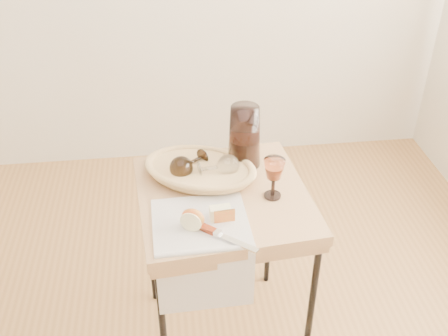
{
  "coord_description": "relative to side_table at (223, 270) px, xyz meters",
  "views": [
    {
      "loc": [
        0.17,
        -1.11,
        1.85
      ],
      "look_at": [
        0.34,
        0.34,
        0.86
      ],
      "focal_mm": 42.85,
      "sensor_mm": 36.0,
      "label": 1
    }
  ],
  "objects": [
    {
      "name": "goblet_lying_b",
      "position": [
        -0.02,
        0.09,
        0.42
      ],
      "size": [
        0.14,
        0.1,
        0.08
      ],
      "primitive_type": null,
      "rotation": [
        0.0,
        0.0,
        0.12
      ],
      "color": "white",
      "rests_on": "bread_basket"
    },
    {
      "name": "wine_goblet",
      "position": [
        0.17,
        -0.04,
        0.45
      ],
      "size": [
        0.09,
        0.09,
        0.15
      ],
      "primitive_type": null,
      "rotation": [
        0.0,
        0.0,
        -0.27
      ],
      "color": "white",
      "rests_on": "side_table"
    },
    {
      "name": "tea_towel",
      "position": [
        -0.09,
        -0.15,
        0.37
      ],
      "size": [
        0.31,
        0.28,
        0.01
      ],
      "primitive_type": "cube",
      "rotation": [
        0.0,
        0.0,
        0.03
      ],
      "color": "silver",
      "rests_on": "side_table"
    },
    {
      "name": "bread_basket",
      "position": [
        -0.07,
        0.11,
        0.4
      ],
      "size": [
        0.43,
        0.37,
        0.05
      ],
      "primitive_type": null,
      "rotation": [
        0.0,
        0.0,
        -0.41
      ],
      "color": "#9C724C",
      "rests_on": "side_table"
    },
    {
      "name": "apple_half",
      "position": [
        -0.12,
        -0.17,
        0.41
      ],
      "size": [
        0.08,
        0.07,
        0.07
      ],
      "primitive_type": "ellipsoid",
      "rotation": [
        0.0,
        0.0,
        -0.42
      ],
      "color": "red",
      "rests_on": "tea_towel"
    },
    {
      "name": "apple_wedge",
      "position": [
        -0.03,
        -0.14,
        0.4
      ],
      "size": [
        0.07,
        0.04,
        0.05
      ],
      "primitive_type": "cube",
      "rotation": [
        0.0,
        0.0,
        0.08
      ],
      "color": "#F7EDAF",
      "rests_on": "tea_towel"
    },
    {
      "name": "goblet_lying_a",
      "position": [
        -0.1,
        0.12,
        0.42
      ],
      "size": [
        0.16,
        0.15,
        0.08
      ],
      "primitive_type": null,
      "rotation": [
        0.0,
        0.0,
        3.83
      ],
      "color": "#302012",
      "rests_on": "bread_basket"
    },
    {
      "name": "pitcher",
      "position": [
        0.1,
        0.18,
        0.49
      ],
      "size": [
        0.25,
        0.29,
        0.28
      ],
      "primitive_type": null,
      "rotation": [
        0.0,
        0.0,
        -0.4
      ],
      "color": "black",
      "rests_on": "side_table"
    },
    {
      "name": "table_knife",
      "position": [
        -0.04,
        -0.23,
        0.39
      ],
      "size": [
        0.2,
        0.17,
        0.02
      ],
      "primitive_type": null,
      "rotation": [
        0.0,
        0.0,
        -0.69
      ],
      "color": "silver",
      "rests_on": "tea_towel"
    },
    {
      "name": "side_table",
      "position": [
        0.0,
        0.0,
        0.0
      ],
      "size": [
        0.63,
        0.63,
        0.74
      ],
      "primitive_type": null,
      "rotation": [
        0.0,
        0.0,
        0.09
      ],
      "color": "brown",
      "rests_on": "floor"
    }
  ]
}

